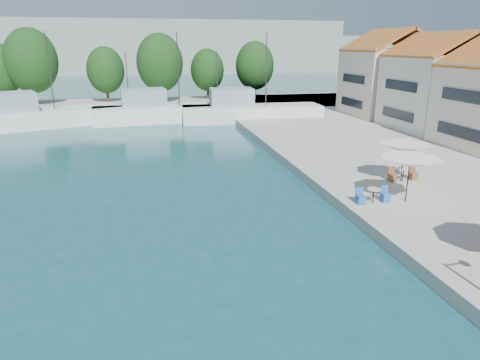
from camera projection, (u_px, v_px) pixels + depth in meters
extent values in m
cube|color=#B0A89F|center=(113.00, 107.00, 59.12)|extent=(90.00, 16.00, 0.60)
cube|color=gray|center=(59.00, 47.00, 138.95)|extent=(180.00, 40.00, 16.00)
cube|color=gray|center=(252.00, 52.00, 172.55)|extent=(140.00, 40.00, 12.00)
cube|color=silver|center=(437.00, 92.00, 41.26)|extent=(8.00, 8.50, 7.00)
pyramid|color=#B46328|center=(445.00, 34.00, 39.67)|extent=(8.40, 8.80, 1.80)
cube|color=beige|center=(388.00, 82.00, 49.57)|extent=(8.60, 8.50, 7.50)
pyramid|color=#B46328|center=(393.00, 32.00, 47.91)|extent=(9.00, 8.80, 1.80)
cube|color=white|center=(38.00, 120.00, 46.05)|extent=(18.43, 10.72, 2.20)
cube|color=#8397A2|center=(7.00, 102.00, 44.01)|extent=(6.30, 5.26, 2.00)
cylinder|color=#2D2D2D|center=(50.00, 71.00, 45.46)|extent=(0.12, 0.12, 8.00)
cube|color=white|center=(166.00, 115.00, 49.40)|extent=(16.45, 5.50, 2.20)
cube|color=#8397A2|center=(144.00, 98.00, 48.09)|extent=(5.10, 3.62, 2.00)
cylinder|color=#2D2D2D|center=(178.00, 70.00, 48.33)|extent=(0.12, 0.12, 8.00)
cylinder|color=#2D2D2D|center=(127.00, 80.00, 47.04)|extent=(0.10, 0.10, 6.00)
cube|color=silver|center=(252.00, 115.00, 49.59)|extent=(16.18, 5.05, 2.20)
cube|color=#8397A2|center=(232.00, 97.00, 48.60)|extent=(4.96, 3.46, 2.00)
cylinder|color=#2D2D2D|center=(266.00, 70.00, 48.31)|extent=(0.12, 0.12, 8.00)
cylinder|color=#2D2D2D|center=(217.00, 79.00, 47.76)|extent=(0.10, 0.10, 6.00)
cylinder|color=#3F2B19|center=(4.00, 92.00, 58.15)|extent=(0.36, 0.36, 3.63)
ellipsoid|color=#143811|center=(0.00, 70.00, 57.28)|extent=(5.51, 5.51, 6.89)
cylinder|color=#3F2B19|center=(35.00, 88.00, 58.29)|extent=(0.36, 0.36, 4.52)
ellipsoid|color=#143811|center=(31.00, 61.00, 57.20)|extent=(6.86, 6.86, 8.58)
cylinder|color=#3F2B19|center=(107.00, 90.00, 61.67)|extent=(0.36, 0.36, 3.45)
ellipsoid|color=#143811|center=(105.00, 70.00, 60.84)|extent=(5.24, 5.24, 6.55)
cylinder|color=#3F2B19|center=(161.00, 87.00, 60.86)|extent=(0.36, 0.36, 4.25)
ellipsoid|color=#143811|center=(160.00, 63.00, 59.84)|extent=(6.45, 6.45, 8.07)
cylinder|color=#3F2B19|center=(208.00, 88.00, 65.20)|extent=(0.36, 0.36, 3.30)
ellipsoid|color=#143811|center=(207.00, 70.00, 64.41)|extent=(5.02, 5.02, 6.27)
cylinder|color=#3F2B19|center=(255.00, 86.00, 65.24)|extent=(0.36, 0.36, 3.78)
ellipsoid|color=#143811|center=(255.00, 66.00, 64.33)|extent=(5.75, 5.75, 7.19)
cylinder|color=black|center=(408.00, 180.00, 22.04)|extent=(0.06, 0.06, 2.36)
cone|color=white|center=(410.00, 162.00, 21.76)|extent=(3.04, 3.04, 0.50)
cylinder|color=black|center=(403.00, 163.00, 25.30)|extent=(0.06, 0.06, 2.30)
cone|color=#F5DDBF|center=(405.00, 148.00, 25.03)|extent=(2.90, 2.90, 0.50)
cylinder|color=black|center=(373.00, 196.00, 22.02)|extent=(0.06, 0.06, 0.74)
cylinder|color=#BBAD89|center=(374.00, 189.00, 21.91)|extent=(0.70, 0.70, 0.04)
cube|color=#295DA7|center=(385.00, 198.00, 22.21)|extent=(0.42, 0.42, 0.46)
cube|color=#295DA7|center=(361.00, 200.00, 21.92)|extent=(0.42, 0.42, 0.46)
cylinder|color=black|center=(403.00, 175.00, 25.68)|extent=(0.06, 0.06, 0.74)
cylinder|color=#BBAD89|center=(404.00, 169.00, 25.57)|extent=(0.70, 0.70, 0.04)
cube|color=brown|center=(413.00, 176.00, 25.86)|extent=(0.42, 0.42, 0.46)
cube|color=brown|center=(392.00, 178.00, 25.58)|extent=(0.42, 0.42, 0.46)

